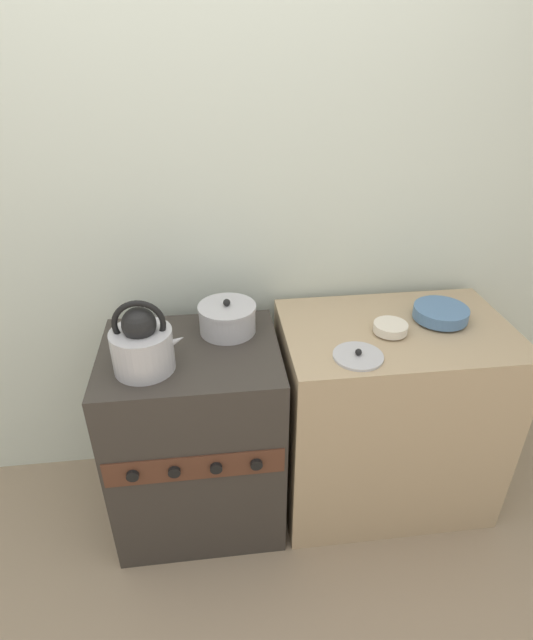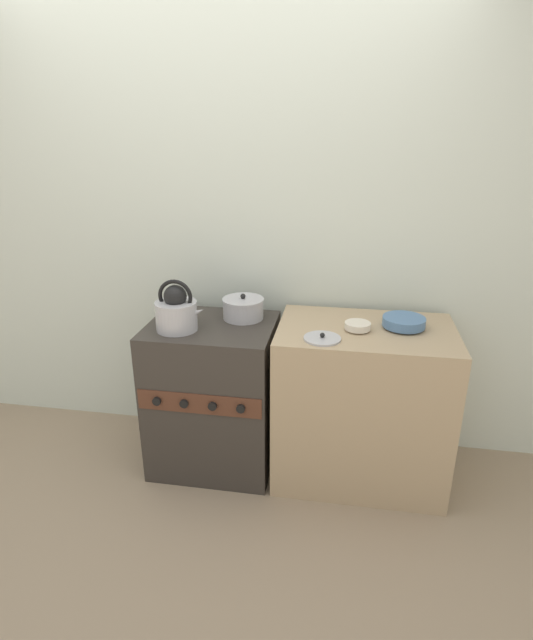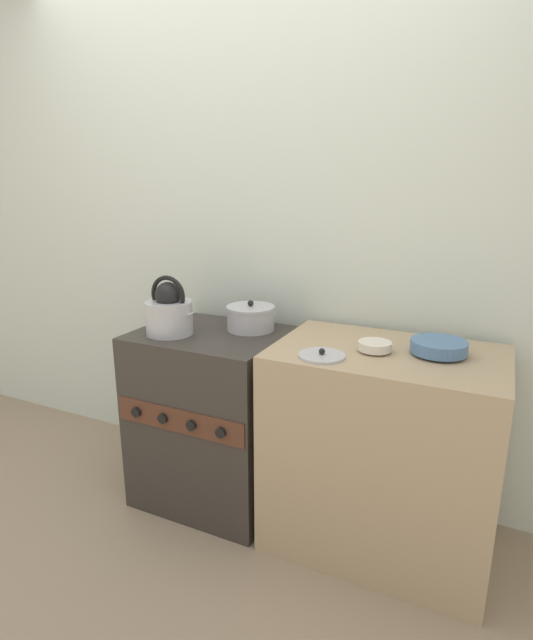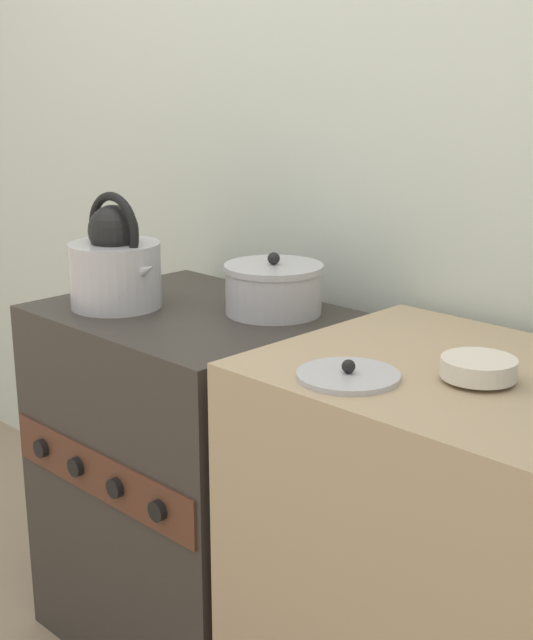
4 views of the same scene
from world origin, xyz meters
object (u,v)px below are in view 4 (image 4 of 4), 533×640
object	(u,v)px
small_ceramic_bowl	(479,368)
kettle	(116,264)
stove	(194,479)
cooking_pot	(274,289)
loose_pot_lid	(348,375)

from	to	relation	value
small_ceramic_bowl	kettle	bearing A→B (deg)	-174.51
stove	cooking_pot	size ratio (longest dim) A/B	3.77
cooking_pot	loose_pot_lid	bearing A→B (deg)	-31.54
cooking_pot	loose_pot_lid	xyz separation A→B (m)	(0.44, -0.27, -0.03)
small_ceramic_bowl	cooking_pot	bearing A→B (deg)	168.11
kettle	cooking_pot	world-z (taller)	kettle
stove	loose_pot_lid	size ratio (longest dim) A/B	4.73
stove	kettle	distance (m)	0.55
stove	small_ceramic_bowl	bearing A→B (deg)	-0.67
stove	loose_pot_lid	bearing A→B (deg)	-14.45
stove	cooking_pot	world-z (taller)	cooking_pot
kettle	cooking_pot	bearing A→B (deg)	35.92
stove	small_ceramic_bowl	distance (m)	0.89
kettle	loose_pot_lid	xyz separation A→B (m)	(0.74, -0.06, -0.07)
kettle	cooking_pot	xyz separation A→B (m)	(0.30, 0.22, -0.04)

